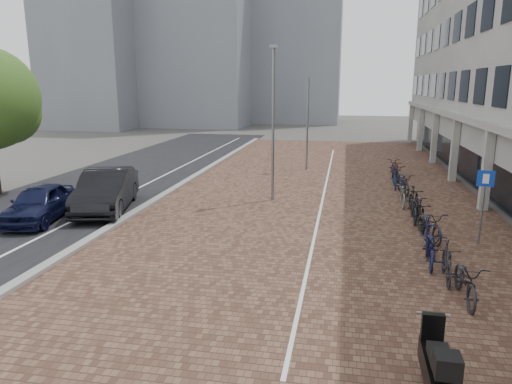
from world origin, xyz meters
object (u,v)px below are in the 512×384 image
(parking_sign, at_px, (484,195))
(car_navy, at_px, (39,203))
(car_dark, at_px, (106,190))
(scooter_mid, at_px, (437,364))

(parking_sign, bearing_deg, car_navy, -169.00)
(parking_sign, bearing_deg, car_dark, -176.71)
(car_navy, relative_size, parking_sign, 1.65)
(car_navy, bearing_deg, scooter_mid, -43.02)
(car_dark, bearing_deg, parking_sign, -22.18)
(scooter_mid, xyz_separation_m, parking_sign, (2.77, 8.29, 1.03))
(car_navy, relative_size, scooter_mid, 2.26)
(scooter_mid, height_order, parking_sign, parking_sign)
(car_navy, xyz_separation_m, car_dark, (1.75, 1.92, 0.15))
(scooter_mid, bearing_deg, car_dark, 139.36)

